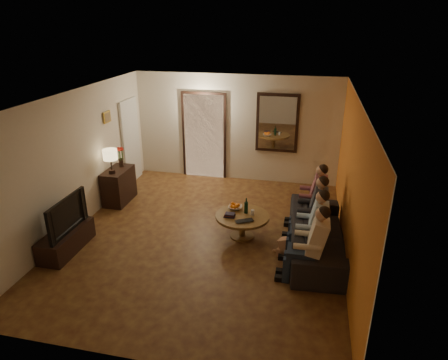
% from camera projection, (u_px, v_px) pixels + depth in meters
% --- Properties ---
extents(floor, '(5.00, 6.00, 0.01)m').
position_uv_depth(floor, '(205.00, 236.00, 7.50)').
color(floor, '#451D12').
rests_on(floor, ground).
extents(ceiling, '(5.00, 6.00, 0.01)m').
position_uv_depth(ceiling, '(202.00, 98.00, 6.51)').
color(ceiling, white).
rests_on(ceiling, back_wall).
extents(back_wall, '(5.00, 0.02, 2.60)m').
position_uv_depth(back_wall, '(236.00, 128.00, 9.71)').
color(back_wall, beige).
rests_on(back_wall, floor).
extents(front_wall, '(5.00, 0.02, 2.60)m').
position_uv_depth(front_wall, '(131.00, 270.00, 4.29)').
color(front_wall, beige).
rests_on(front_wall, floor).
extents(left_wall, '(0.02, 6.00, 2.60)m').
position_uv_depth(left_wall, '(75.00, 161.00, 7.50)').
color(left_wall, beige).
rests_on(left_wall, floor).
extents(right_wall, '(0.02, 6.00, 2.60)m').
position_uv_depth(right_wall, '(352.00, 184.00, 6.50)').
color(right_wall, beige).
rests_on(right_wall, floor).
extents(orange_accent, '(0.01, 6.00, 2.60)m').
position_uv_depth(orange_accent, '(351.00, 184.00, 6.51)').
color(orange_accent, orange).
rests_on(orange_accent, right_wall).
extents(kitchen_doorway, '(1.00, 0.06, 2.10)m').
position_uv_depth(kitchen_doorway, '(204.00, 137.00, 9.95)').
color(kitchen_doorway, '#FFE0A5').
rests_on(kitchen_doorway, floor).
extents(door_trim, '(1.12, 0.04, 2.22)m').
position_uv_depth(door_trim, '(204.00, 137.00, 9.94)').
color(door_trim, black).
rests_on(door_trim, floor).
extents(fridge_glimpse, '(0.45, 0.03, 1.70)m').
position_uv_depth(fridge_glimpse, '(214.00, 143.00, 9.96)').
color(fridge_glimpse, silver).
rests_on(fridge_glimpse, floor).
extents(mirror_frame, '(1.00, 0.05, 1.40)m').
position_uv_depth(mirror_frame, '(277.00, 123.00, 9.40)').
color(mirror_frame, black).
rests_on(mirror_frame, back_wall).
extents(mirror_glass, '(0.86, 0.02, 1.26)m').
position_uv_depth(mirror_glass, '(277.00, 123.00, 9.37)').
color(mirror_glass, white).
rests_on(mirror_glass, back_wall).
extents(white_door, '(0.06, 0.85, 2.04)m').
position_uv_depth(white_door, '(131.00, 141.00, 9.68)').
color(white_door, white).
rests_on(white_door, floor).
extents(framed_art, '(0.03, 0.28, 0.24)m').
position_uv_depth(framed_art, '(107.00, 117.00, 8.46)').
color(framed_art, '#B28C33').
rests_on(framed_art, left_wall).
extents(art_canvas, '(0.01, 0.22, 0.18)m').
position_uv_depth(art_canvas, '(108.00, 117.00, 8.46)').
color(art_canvas, brown).
rests_on(art_canvas, left_wall).
extents(dresser, '(0.45, 0.85, 0.75)m').
position_uv_depth(dresser, '(119.00, 186.00, 8.78)').
color(dresser, black).
rests_on(dresser, floor).
extents(table_lamp, '(0.30, 0.30, 0.54)m').
position_uv_depth(table_lamp, '(111.00, 161.00, 8.34)').
color(table_lamp, beige).
rests_on(table_lamp, dresser).
extents(flower_vase, '(0.14, 0.14, 0.44)m').
position_uv_depth(flower_vase, '(121.00, 157.00, 8.75)').
color(flower_vase, red).
rests_on(flower_vase, dresser).
extents(tv_stand, '(0.45, 1.16, 0.39)m').
position_uv_depth(tv_stand, '(66.00, 240.00, 6.99)').
color(tv_stand, black).
rests_on(tv_stand, floor).
extents(tv, '(1.08, 0.14, 0.62)m').
position_uv_depth(tv, '(62.00, 215.00, 6.79)').
color(tv, black).
rests_on(tv, tv_stand).
extents(sofa, '(2.42, 1.08, 0.69)m').
position_uv_depth(sofa, '(318.00, 234.00, 6.89)').
color(sofa, black).
rests_on(sofa, floor).
extents(person_a, '(0.60, 0.40, 1.20)m').
position_uv_depth(person_a, '(312.00, 248.00, 6.00)').
color(person_a, tan).
rests_on(person_a, sofa).
extents(person_b, '(0.60, 0.40, 1.20)m').
position_uv_depth(person_b, '(313.00, 229.00, 6.54)').
color(person_b, tan).
rests_on(person_b, sofa).
extents(person_c, '(0.60, 0.40, 1.20)m').
position_uv_depth(person_c, '(313.00, 212.00, 7.09)').
color(person_c, tan).
rests_on(person_c, sofa).
extents(person_d, '(0.60, 0.40, 1.20)m').
position_uv_depth(person_d, '(314.00, 199.00, 7.63)').
color(person_d, tan).
rests_on(person_d, sofa).
extents(dog, '(0.61, 0.44, 0.56)m').
position_uv_depth(dog, '(292.00, 244.00, 6.70)').
color(dog, '#A8714D').
rests_on(dog, floor).
extents(coffee_table, '(1.10, 1.10, 0.45)m').
position_uv_depth(coffee_table, '(242.00, 226.00, 7.40)').
color(coffee_table, brown).
rests_on(coffee_table, floor).
extents(bowl, '(0.26, 0.26, 0.06)m').
position_uv_depth(bowl, '(235.00, 207.00, 7.54)').
color(bowl, white).
rests_on(bowl, coffee_table).
extents(oranges, '(0.20, 0.20, 0.08)m').
position_uv_depth(oranges, '(235.00, 204.00, 7.51)').
color(oranges, orange).
rests_on(oranges, bowl).
extents(wine_bottle, '(0.07, 0.07, 0.31)m').
position_uv_depth(wine_bottle, '(246.00, 205.00, 7.34)').
color(wine_bottle, black).
rests_on(wine_bottle, coffee_table).
extents(wine_glass, '(0.06, 0.06, 0.10)m').
position_uv_depth(wine_glass, '(253.00, 212.00, 7.31)').
color(wine_glass, silver).
rests_on(wine_glass, coffee_table).
extents(book_stack, '(0.20, 0.15, 0.07)m').
position_uv_depth(book_stack, '(230.00, 215.00, 7.26)').
color(book_stack, black).
rests_on(book_stack, coffee_table).
extents(laptop, '(0.39, 0.35, 0.03)m').
position_uv_depth(laptop, '(245.00, 222.00, 7.04)').
color(laptop, black).
rests_on(laptop, coffee_table).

